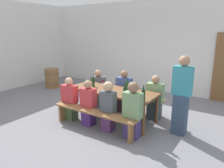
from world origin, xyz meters
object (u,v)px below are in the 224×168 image
(tasting_table, at_px, (112,93))
(seated_guest_near_2, at_px, (108,107))
(wine_glass_1, at_px, (124,88))
(wine_barrel, at_px, (52,78))
(bench_near, at_px, (94,115))
(seated_guest_near_3, at_px, (133,111))
(wine_bottle_0, at_px, (93,82))
(seated_guest_far_1, at_px, (124,93))
(seated_guest_far_0, at_px, (98,89))
(seated_guest_near_0, at_px, (70,100))
(standing_host, at_px, (181,97))
(wine_bottle_4, at_px, (125,92))
(seated_guest_near_1, at_px, (88,104))
(bench_far, at_px, (127,98))
(wine_bottle_1, at_px, (143,95))
(seated_guest_far_2, at_px, (155,99))
(wine_bottle_2, at_px, (125,90))
(wine_bottle_3, at_px, (127,86))
(wine_glass_0, at_px, (103,81))

(tasting_table, bearing_deg, seated_guest_near_2, -63.88)
(wine_glass_1, relative_size, wine_barrel, 0.21)
(wine_glass_1, xyz_separation_m, seated_guest_near_2, (-0.06, -0.56, -0.31))
(bench_near, height_order, seated_guest_near_3, seated_guest_near_3)
(wine_bottle_0, relative_size, wine_glass_1, 2.02)
(seated_guest_far_1, bearing_deg, seated_guest_far_0, -90.00)
(seated_guest_near_0, height_order, standing_host, standing_host)
(wine_bottle_0, distance_m, seated_guest_far_1, 0.88)
(wine_bottle_4, distance_m, seated_guest_near_1, 0.93)
(seated_guest_near_3, xyz_separation_m, standing_host, (0.75, 0.72, 0.25))
(seated_guest_near_1, relative_size, seated_guest_far_0, 1.00)
(seated_guest_far_1, bearing_deg, bench_far, -179.61)
(standing_host, height_order, wine_barrel, standing_host)
(wine_barrel, bearing_deg, seated_guest_far_1, -10.68)
(wine_bottle_1, height_order, seated_guest_near_0, wine_bottle_1)
(wine_bottle_0, height_order, seated_guest_far_1, seated_guest_far_1)
(bench_far, xyz_separation_m, seated_guest_far_2, (0.87, -0.15, 0.17))
(wine_bottle_2, bearing_deg, seated_guest_near_3, -44.25)
(seated_guest_near_0, bearing_deg, wine_barrel, 56.14)
(seated_guest_near_0, height_order, seated_guest_far_1, seated_guest_far_1)
(wine_bottle_3, height_order, wine_barrel, wine_bottle_3)
(bench_far, xyz_separation_m, wine_glass_1, (0.34, -0.76, 0.50))
(wine_glass_0, xyz_separation_m, seated_guest_near_1, (0.24, -0.91, -0.35))
(bench_far, xyz_separation_m, wine_barrel, (-3.62, 0.53, 0.01))
(wine_bottle_0, xyz_separation_m, standing_host, (2.22, 0.12, -0.04))
(bench_near, xyz_separation_m, wine_barrel, (-3.62, 2.00, 0.01))
(tasting_table, height_order, seated_guest_near_0, seated_guest_near_0)
(wine_bottle_2, xyz_separation_m, seated_guest_far_0, (-1.34, 0.78, -0.38))
(wine_bottle_1, xyz_separation_m, seated_guest_near_0, (-1.86, -0.23, -0.39))
(bench_far, distance_m, seated_guest_far_1, 0.23)
(seated_guest_near_0, bearing_deg, wine_bottle_3, -61.06)
(bench_far, height_order, wine_bottle_3, wine_bottle_3)
(wine_glass_1, bearing_deg, wine_bottle_4, -55.57)
(wine_bottle_1, height_order, wine_bottle_4, wine_bottle_1)
(seated_guest_near_3, relative_size, standing_host, 0.71)
(wine_bottle_3, distance_m, wine_glass_0, 0.91)
(wine_bottle_3, height_order, seated_guest_near_2, seated_guest_near_2)
(wine_bottle_0, height_order, wine_bottle_3, wine_bottle_3)
(seated_guest_far_2, bearing_deg, wine_glass_1, -41.07)
(seated_guest_near_0, bearing_deg, seated_guest_near_3, -90.00)
(wine_bottle_4, distance_m, standing_host, 1.18)
(seated_guest_near_1, relative_size, seated_guest_far_2, 0.96)
(wine_bottle_1, relative_size, wine_glass_1, 2.12)
(wine_barrel, bearing_deg, wine_glass_1, -18.03)
(seated_guest_near_0, xyz_separation_m, wine_barrel, (-2.76, 1.85, -0.13))
(seated_guest_near_2, bearing_deg, wine_bottle_3, -7.17)
(bench_near, xyz_separation_m, seated_guest_near_1, (-0.27, 0.15, 0.15))
(tasting_table, relative_size, seated_guest_near_0, 2.09)
(seated_guest_near_1, distance_m, seated_guest_near_3, 1.15)
(standing_host, bearing_deg, bench_near, 28.12)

